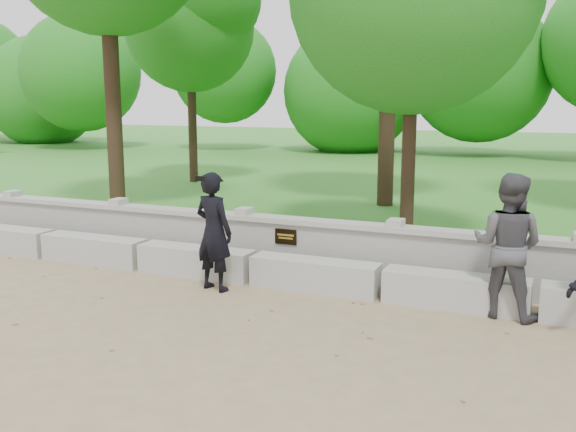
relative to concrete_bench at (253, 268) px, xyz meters
The scene contains 9 objects.
ground 1.91m from the concrete_bench, 90.00° to the right, with size 80.00×80.00×0.00m, color #917B59.
lawn 12.10m from the concrete_bench, 90.00° to the left, with size 40.00×22.00×0.25m, color #2D6820.
concrete_bench is the anchor object (origin of this frame).
parapet_wall 0.74m from the concrete_bench, 89.99° to the left, with size 12.50×0.35×0.90m.
man_main 0.91m from the concrete_bench, 121.90° to the right, with size 0.71×0.64×1.72m.
visitor_left 3.70m from the concrete_bench, ahead, with size 1.02×0.87×1.84m.
tree_far_left 11.50m from the concrete_bench, 126.41° to the left, with size 3.83×3.83×6.79m.
shrub_a 3.80m from the concrete_bench, 156.37° to the left, with size 0.29×0.20×0.55m, color #2B6F25.
shrub_b 4.46m from the concrete_bench, 45.33° to the left, with size 0.32×0.26×0.58m, color #2B6F25.
Camera 1 is at (4.20, -6.50, 2.73)m, focal length 40.00 mm.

